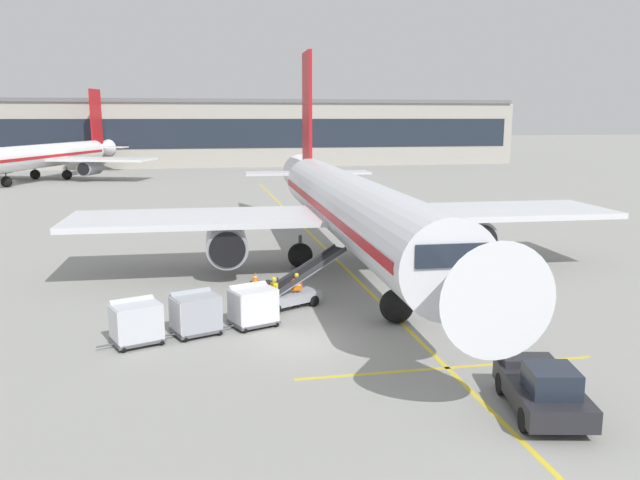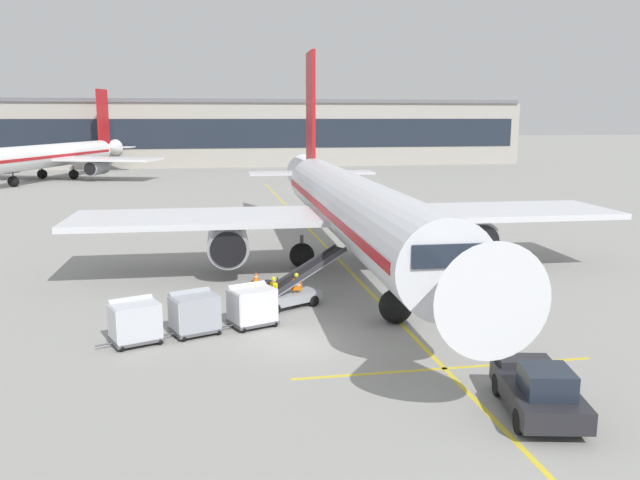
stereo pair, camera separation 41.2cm
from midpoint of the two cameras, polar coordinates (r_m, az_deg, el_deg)
ground_plane at (r=27.89m, az=-1.71°, el=-9.10°), size 600.00×600.00×0.00m
parked_airplane at (r=40.39m, az=2.23°, el=2.88°), size 33.97×44.15×15.02m
belt_loader at (r=33.01m, az=-2.98°, el=-4.43°), size 5.36×3.67×2.75m
baggage_cart_lead at (r=30.05m, az=-6.32°, el=-5.69°), size 2.82×2.23×1.91m
baggage_cart_second at (r=29.30m, az=-11.30°, el=-6.26°), size 2.82×2.23×1.91m
baggage_cart_third at (r=28.67m, az=-16.26°, el=-6.87°), size 2.82×2.23×1.91m
pushback_tug at (r=22.59m, az=18.49°, el=-12.31°), size 2.96×4.74×1.83m
ground_crew_by_loader at (r=32.22m, az=-4.41°, el=-4.53°), size 0.36×0.54×1.74m
ground_crew_by_carts at (r=32.90m, az=-2.42°, el=-4.18°), size 0.57×0.27×1.74m
safety_cone_engine_keepout at (r=37.89m, az=-6.03°, el=-3.31°), size 0.55×0.55×0.63m
apron_guidance_line_lead_in at (r=40.36m, az=2.32°, el=-2.83°), size 0.20×110.00×0.01m
apron_guidance_line_stop_bar at (r=25.80m, az=10.81°, el=-10.96°), size 12.00×0.20×0.01m
terminal_building at (r=133.76m, az=-8.64°, el=9.30°), size 117.82×15.98×12.92m
distant_airplane at (r=108.11m, az=-22.98°, el=6.80°), size 33.16×40.93×14.34m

